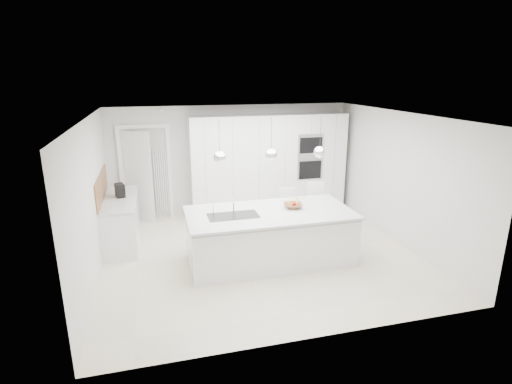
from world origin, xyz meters
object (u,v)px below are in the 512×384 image
object	(u,v)px
fruit_bowl	(293,206)
espresso_machine	(120,190)
bar_stool_right	(317,211)
bar_stool_left	(288,214)
island_base	(270,238)

from	to	relation	value
fruit_bowl	espresso_machine	size ratio (longest dim) A/B	1.30
bar_stool_right	bar_stool_left	bearing A→B (deg)	-179.37
bar_stool_left	fruit_bowl	bearing A→B (deg)	-91.33
island_base	espresso_machine	distance (m)	3.05
fruit_bowl	espresso_machine	distance (m)	3.32
island_base	bar_stool_left	world-z (taller)	bar_stool_left
espresso_machine	bar_stool_left	xyz separation A→B (m)	(3.17, -0.68, -0.53)
fruit_bowl	bar_stool_right	world-z (taller)	bar_stool_right
fruit_bowl	espresso_machine	bearing A→B (deg)	153.88
island_base	fruit_bowl	world-z (taller)	fruit_bowl
island_base	espresso_machine	world-z (taller)	espresso_machine
island_base	fruit_bowl	xyz separation A→B (m)	(0.45, 0.14, 0.51)
bar_stool_right	island_base	bearing A→B (deg)	-136.99
bar_stool_left	bar_stool_right	distance (m)	0.59
island_base	espresso_machine	size ratio (longest dim) A/B	10.96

